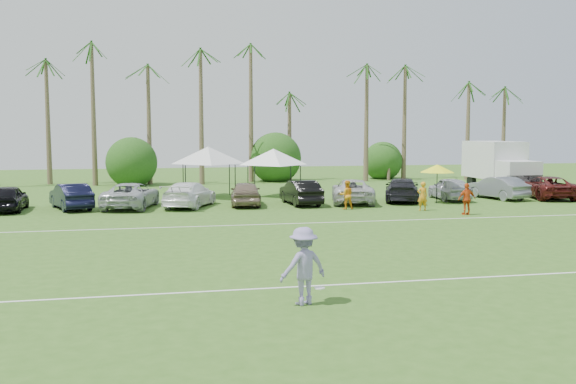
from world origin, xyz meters
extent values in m
plane|color=#355E1C|center=(0.00, 0.00, 0.00)|extent=(120.00, 120.00, 0.00)
cube|color=white|center=(0.00, 2.00, 0.01)|extent=(80.00, 0.10, 0.01)
cube|color=white|center=(0.00, 14.00, 0.01)|extent=(80.00, 0.10, 0.01)
cone|color=brown|center=(-12.00, 38.00, 5.00)|extent=(0.44, 0.44, 10.00)
cone|color=brown|center=(-8.00, 38.00, 5.50)|extent=(0.44, 0.44, 11.00)
cone|color=brown|center=(-4.00, 38.00, 4.00)|extent=(0.44, 0.44, 8.00)
cone|color=brown|center=(0.00, 38.00, 4.50)|extent=(0.44, 0.44, 9.00)
cone|color=brown|center=(4.00, 38.00, 5.00)|extent=(0.44, 0.44, 10.00)
cone|color=brown|center=(8.00, 38.00, 5.50)|extent=(0.44, 0.44, 11.00)
cone|color=brown|center=(13.00, 38.00, 4.00)|extent=(0.44, 0.44, 8.00)
cone|color=brown|center=(18.00, 38.00, 4.50)|extent=(0.44, 0.44, 9.00)
cone|color=brown|center=(23.00, 38.00, 5.00)|extent=(0.44, 0.44, 10.00)
cone|color=brown|center=(27.00, 38.00, 5.50)|extent=(0.44, 0.44, 11.00)
cylinder|color=brown|center=(-6.00, 39.00, 0.70)|extent=(0.30, 0.30, 1.40)
sphere|color=#1B4713|center=(-6.00, 39.00, 1.80)|extent=(4.00, 4.00, 4.00)
cylinder|color=brown|center=(6.00, 39.00, 0.70)|extent=(0.30, 0.30, 1.40)
sphere|color=#1B4713|center=(6.00, 39.00, 1.80)|extent=(4.00, 4.00, 4.00)
cylinder|color=brown|center=(16.00, 39.00, 0.70)|extent=(0.30, 0.30, 1.40)
sphere|color=#1B4713|center=(16.00, 39.00, 1.80)|extent=(4.00, 4.00, 4.00)
imported|color=orange|center=(10.13, 17.34, 0.80)|extent=(0.59, 0.40, 1.59)
imported|color=orange|center=(6.23, 18.79, 0.81)|extent=(0.83, 0.67, 1.61)
imported|color=#D04B17|center=(11.67, 15.22, 0.83)|extent=(0.98, 0.43, 1.66)
cube|color=silver|center=(20.47, 28.07, 2.22)|extent=(2.78, 5.01, 2.70)
cube|color=silver|center=(20.41, 24.61, 1.13)|extent=(2.52, 1.98, 2.27)
cube|color=black|center=(20.40, 23.80, 0.81)|extent=(2.49, 0.36, 1.08)
cube|color=#E5590C|center=(21.83, 28.05, 1.73)|extent=(0.05, 1.73, 0.97)
cylinder|color=black|center=(19.33, 24.85, 0.49)|extent=(0.34, 0.98, 0.97)
cylinder|color=black|center=(21.49, 24.81, 0.49)|extent=(0.34, 0.98, 0.97)
cylinder|color=black|center=(19.41, 29.39, 0.49)|extent=(0.34, 0.98, 0.97)
cylinder|color=black|center=(21.57, 29.35, 0.49)|extent=(0.34, 0.98, 0.97)
cylinder|color=black|center=(-2.35, 25.07, 1.11)|extent=(0.06, 0.06, 2.22)
cylinder|color=black|center=(0.77, 25.07, 1.11)|extent=(0.06, 0.06, 2.22)
cylinder|color=black|center=(-2.35, 28.20, 1.11)|extent=(0.06, 0.06, 2.22)
cylinder|color=black|center=(0.77, 28.20, 1.11)|extent=(0.06, 0.06, 2.22)
pyramid|color=silver|center=(-0.79, 26.64, 3.33)|extent=(4.79, 4.79, 1.11)
cylinder|color=black|center=(1.97, 24.71, 1.06)|extent=(0.06, 0.06, 2.12)
cylinder|color=black|center=(4.95, 24.71, 1.06)|extent=(0.06, 0.06, 2.12)
cylinder|color=black|center=(1.97, 27.69, 1.06)|extent=(0.06, 0.06, 2.12)
cylinder|color=black|center=(4.95, 27.69, 1.06)|extent=(0.06, 0.06, 2.12)
pyramid|color=white|center=(3.46, 26.20, 3.18)|extent=(4.57, 4.57, 1.06)
cylinder|color=black|center=(12.42, 20.47, 1.05)|extent=(0.05, 0.05, 2.11)
cone|color=#F3FB1A|center=(12.42, 20.47, 2.11)|extent=(2.11, 2.11, 0.48)
imported|color=#8C81B7|center=(-0.62, 0.22, 0.99)|extent=(1.44, 1.08, 1.99)
cylinder|color=white|center=(-0.23, 0.08, 0.44)|extent=(0.27, 0.27, 0.03)
imported|color=black|center=(-12.11, 21.77, 0.72)|extent=(1.80, 4.28, 1.45)
imported|color=black|center=(-8.84, 21.98, 0.72)|extent=(2.93, 4.64, 1.45)
imported|color=#AFB3B7|center=(-5.57, 21.81, 0.72)|extent=(3.49, 5.60, 1.45)
imported|color=white|center=(-2.31, 21.67, 0.72)|extent=(3.72, 5.38, 1.45)
imported|color=#7E6B57|center=(0.96, 21.69, 0.72)|extent=(2.16, 4.40, 1.45)
imported|color=black|center=(4.22, 21.50, 0.72)|extent=(1.82, 4.48, 1.45)
imported|color=silver|center=(7.49, 21.65, 0.72)|extent=(3.63, 5.64, 1.45)
imported|color=black|center=(10.75, 21.87, 0.72)|extent=(3.70, 5.38, 1.45)
imported|color=#B4B5BE|center=(14.02, 22.03, 0.72)|extent=(2.08, 4.38, 1.45)
imported|color=slate|center=(17.29, 21.95, 0.72)|extent=(2.48, 4.62, 1.45)
imported|color=#531714|center=(20.55, 21.51, 0.72)|extent=(3.51, 5.61, 1.45)
camera|label=1|loc=(-4.30, -15.34, 4.44)|focal=40.00mm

